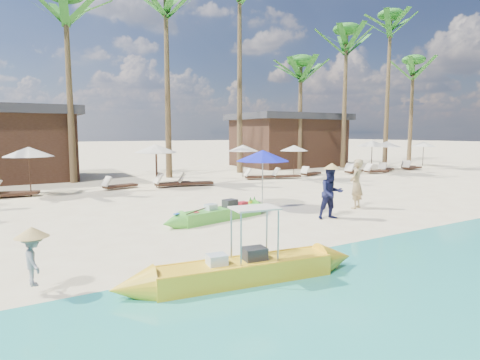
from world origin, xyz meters
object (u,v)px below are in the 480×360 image
yellow_canoe (244,270)px  tourist (356,184)px  green_canoe (221,213)px  blue_umbrella (263,156)px

yellow_canoe → tourist: 8.46m
tourist → green_canoe: bearing=-33.5°
yellow_canoe → blue_umbrella: bearing=61.4°
green_canoe → yellow_canoe: size_ratio=0.88×
green_canoe → yellow_canoe: yellow_canoe is taller
green_canoe → yellow_canoe: bearing=-125.1°
green_canoe → blue_umbrella: size_ratio=2.23×
tourist → blue_umbrella: 3.59m
green_canoe → tourist: size_ratio=2.62×
blue_umbrella → green_canoe: bearing=-155.4°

